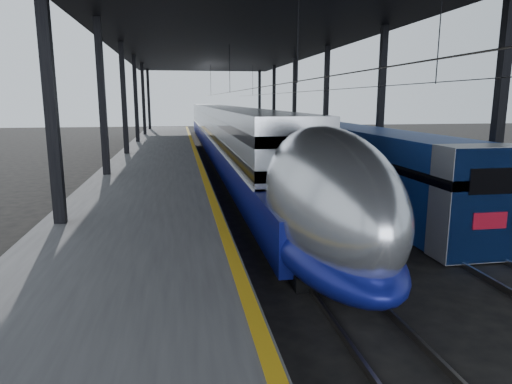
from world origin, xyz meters
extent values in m
plane|color=black|center=(0.00, 0.00, 0.00)|extent=(160.00, 160.00, 0.00)
cube|color=#4C4C4F|center=(-3.50, 20.00, 0.50)|extent=(6.00, 80.00, 1.00)
cube|color=gold|center=(-0.70, 20.00, 1.00)|extent=(0.30, 80.00, 0.01)
cube|color=slate|center=(1.28, 20.00, 0.08)|extent=(0.08, 80.00, 0.16)
cube|color=slate|center=(2.72, 20.00, 0.08)|extent=(0.08, 80.00, 0.16)
cube|color=slate|center=(6.28, 20.00, 0.08)|extent=(0.08, 80.00, 0.16)
cube|color=slate|center=(7.72, 20.00, 0.08)|extent=(0.08, 80.00, 0.16)
cube|color=black|center=(-5.80, 5.00, 4.50)|extent=(0.35, 0.35, 9.00)
cube|color=black|center=(9.60, 5.00, 4.50)|extent=(0.35, 0.35, 9.00)
cube|color=black|center=(-5.80, 15.00, 4.50)|extent=(0.35, 0.35, 9.00)
cube|color=black|center=(9.60, 15.00, 4.50)|extent=(0.35, 0.35, 9.00)
cube|color=black|center=(-5.80, 25.00, 4.50)|extent=(0.35, 0.35, 9.00)
cube|color=black|center=(9.60, 25.00, 4.50)|extent=(0.35, 0.35, 9.00)
cube|color=black|center=(-5.80, 35.00, 4.50)|extent=(0.35, 0.35, 9.00)
cube|color=black|center=(9.60, 35.00, 4.50)|extent=(0.35, 0.35, 9.00)
cube|color=black|center=(-5.80, 45.00, 4.50)|extent=(0.35, 0.35, 9.00)
cube|color=black|center=(9.60, 45.00, 4.50)|extent=(0.35, 0.35, 9.00)
cube|color=black|center=(-5.80, 55.00, 4.50)|extent=(0.35, 0.35, 9.00)
cube|color=black|center=(9.60, 55.00, 4.50)|extent=(0.35, 0.35, 9.00)
cube|color=black|center=(1.90, 20.00, 9.25)|extent=(18.00, 75.00, 0.45)
cylinder|color=slate|center=(2.00, 20.00, 5.50)|extent=(0.03, 74.00, 0.03)
cylinder|color=slate|center=(7.00, 20.00, 5.50)|extent=(0.03, 74.00, 0.03)
cube|color=silver|center=(2.00, 33.30, 2.33)|extent=(2.93, 57.00, 4.05)
cube|color=navy|center=(2.00, 31.80, 1.06)|extent=(3.01, 62.00, 1.57)
cube|color=silver|center=(2.00, 33.30, 1.87)|extent=(3.03, 57.00, 0.10)
cube|color=black|center=(2.00, 33.30, 3.49)|extent=(2.97, 57.00, 0.42)
cube|color=black|center=(2.00, 33.30, 2.33)|extent=(2.97, 57.00, 0.42)
ellipsoid|color=silver|center=(2.00, 1.80, 2.17)|extent=(2.93, 8.40, 4.05)
ellipsoid|color=navy|center=(2.00, 1.80, 1.01)|extent=(3.01, 8.40, 1.72)
ellipsoid|color=black|center=(2.00, -0.80, 2.98)|extent=(1.52, 2.20, 0.91)
cube|color=black|center=(2.00, 1.80, 0.20)|extent=(2.23, 2.60, 0.40)
cube|color=black|center=(2.00, 23.80, 0.20)|extent=(2.23, 2.60, 0.40)
cube|color=navy|center=(7.00, 10.54, 1.82)|extent=(2.54, 18.00, 3.45)
cube|color=#919399|center=(7.00, 2.14, 1.82)|extent=(2.59, 1.20, 3.50)
cube|color=black|center=(7.00, 1.52, 2.59)|extent=(1.54, 0.06, 0.77)
cube|color=#AD0D21|center=(7.00, 1.52, 1.41)|extent=(1.09, 0.06, 0.50)
cube|color=#919399|center=(7.00, 29.54, 1.82)|extent=(2.54, 18.00, 3.45)
cube|color=#919399|center=(7.00, 48.54, 1.82)|extent=(2.54, 18.00, 3.45)
cube|color=black|center=(7.00, 4.54, 0.18)|extent=(2.00, 2.40, 0.36)
cube|color=black|center=(7.00, 26.54, 0.18)|extent=(2.00, 2.40, 0.36)
camera|label=1|loc=(-1.96, -10.12, 4.88)|focal=32.00mm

